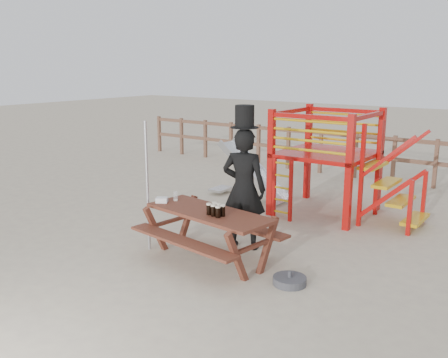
% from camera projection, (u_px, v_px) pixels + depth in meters
% --- Properties ---
extents(ground, '(60.00, 60.00, 0.00)m').
position_uv_depth(ground, '(208.00, 266.00, 7.41)').
color(ground, '#C4B799').
rests_on(ground, ground).
extents(back_fence, '(15.09, 0.09, 1.20)m').
position_uv_depth(back_fence, '(375.00, 152.00, 12.77)').
color(back_fence, brown).
rests_on(back_fence, ground).
extents(playground_fort, '(4.71, 1.84, 2.10)m').
position_uv_depth(playground_fort, '(322.00, 160.00, 9.93)').
color(playground_fort, '#B40F0C').
rests_on(playground_fort, ground).
extents(picnic_table, '(2.20, 1.66, 0.79)m').
position_uv_depth(picnic_table, '(209.00, 230.00, 7.53)').
color(picnic_table, brown).
rests_on(picnic_table, ground).
extents(man_with_hat, '(0.82, 0.65, 2.32)m').
position_uv_depth(man_with_hat, '(244.00, 186.00, 7.97)').
color(man_with_hat, black).
rests_on(man_with_hat, ground).
extents(metal_pole, '(0.05, 0.05, 2.09)m').
position_uv_depth(metal_pole, '(147.00, 187.00, 7.87)').
color(metal_pole, '#B2B2B7').
rests_on(metal_pole, ground).
extents(parasol_base, '(0.46, 0.46, 0.20)m').
position_uv_depth(parasol_base, '(290.00, 281.00, 6.80)').
color(parasol_base, '#3E3E43').
rests_on(parasol_base, ground).
extents(paper_bag, '(0.23, 0.21, 0.08)m').
position_uv_depth(paper_bag, '(162.00, 200.00, 7.93)').
color(paper_bag, white).
rests_on(paper_bag, picnic_table).
extents(stout_pints, '(0.28, 0.21, 0.17)m').
position_uv_depth(stout_pints, '(216.00, 210.00, 7.23)').
color(stout_pints, black).
rests_on(stout_pints, picnic_table).
extents(empty_glasses, '(0.07, 0.07, 0.15)m').
position_uv_depth(empty_glasses, '(176.00, 196.00, 8.02)').
color(empty_glasses, silver).
rests_on(empty_glasses, picnic_table).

